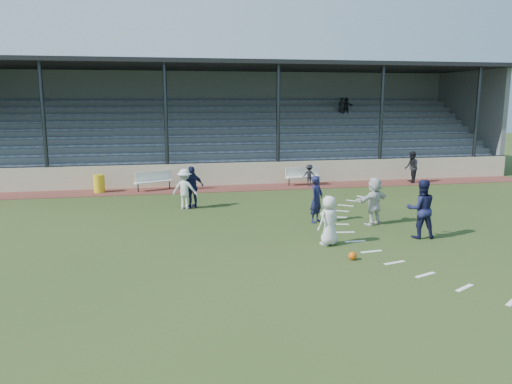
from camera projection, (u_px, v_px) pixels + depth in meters
ground at (271, 246)px, 15.89m from camera, size 90.00×90.00×0.00m
cinder_track at (227, 188)px, 26.01m from camera, size 34.00×2.00×0.02m
retaining_wall at (224, 174)px, 26.92m from camera, size 34.00×0.18×1.20m
bench_left at (154, 179)px, 25.49m from camera, size 2.00×1.21×0.95m
bench_right at (303, 174)px, 27.03m from camera, size 2.04×0.77×0.95m
trash_bin at (99, 183)px, 24.83m from camera, size 0.55×0.55×0.88m
football at (353, 256)px, 14.54m from camera, size 0.24×0.24×0.24m
player_white_lead at (329, 220)px, 15.91m from camera, size 0.93×0.80×1.61m
player_navy_lead at (317, 199)px, 18.81m from camera, size 0.77×0.76×1.79m
player_navy_mid at (421, 209)px, 16.70m from camera, size 1.08×0.90×1.99m
player_white_wing at (185, 189)px, 21.13m from camera, size 1.26×0.99×1.71m
player_navy_wing at (192, 187)px, 21.32m from camera, size 1.14×0.85×1.80m
player_white_back at (374, 201)px, 18.50m from camera, size 1.72×1.20×1.79m
official at (412, 167)px, 27.54m from camera, size 0.85×0.98×1.74m
sub_left_near at (190, 179)px, 25.77m from camera, size 0.42×0.33×1.03m
sub_left_far at (191, 178)px, 25.54m from camera, size 0.75×0.47×1.19m
sub_right at (309, 175)px, 26.72m from camera, size 0.83×0.63×1.14m
grandstand at (214, 138)px, 31.16m from camera, size 34.60×9.00×6.61m
penalty_arc at (391, 239)px, 16.66m from camera, size 3.89×14.63×0.01m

